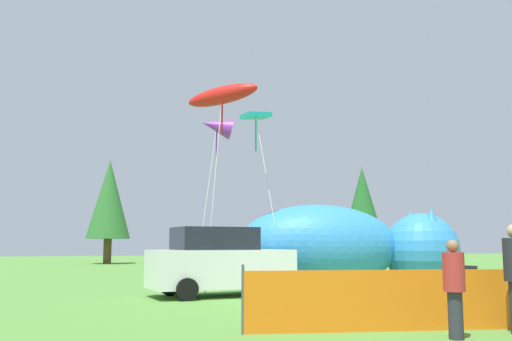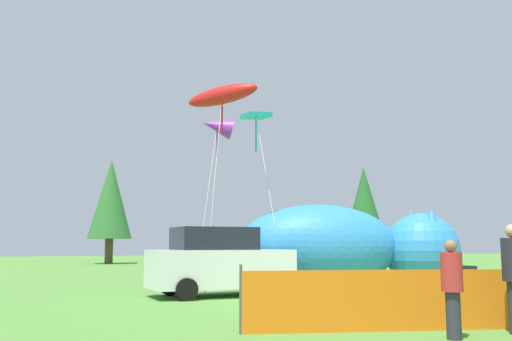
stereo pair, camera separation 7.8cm
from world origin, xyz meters
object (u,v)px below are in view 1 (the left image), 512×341
object	(u,v)px
folding_chair	(474,280)
kite_purple_delta	(217,127)
spectator_in_yellow_shirt	(454,285)
kite_teal_diamond	(256,118)
parked_car	(219,262)
inflatable_cat	(343,249)
kite_red_lizard	(222,96)

from	to	relation	value
folding_chair	kite_purple_delta	distance (m)	12.44
spectator_in_yellow_shirt	kite_purple_delta	world-z (taller)	kite_purple_delta
spectator_in_yellow_shirt	kite_teal_diamond	bearing A→B (deg)	89.71
folding_chair	kite_purple_delta	bearing A→B (deg)	109.20
parked_car	folding_chair	bearing A→B (deg)	-34.17
kite_teal_diamond	kite_purple_delta	world-z (taller)	kite_purple_delta
folding_chair	inflatable_cat	distance (m)	5.23
inflatable_cat	folding_chair	bearing A→B (deg)	-58.10
kite_teal_diamond	kite_purple_delta	distance (m)	3.85
kite_teal_diamond	folding_chair	bearing A→B (deg)	-54.53
kite_red_lizard	parked_car	bearing A→B (deg)	-105.44
inflatable_cat	parked_car	bearing A→B (deg)	-146.01
folding_chair	spectator_in_yellow_shirt	distance (m)	6.71
inflatable_cat	kite_purple_delta	bearing A→B (deg)	140.33
parked_car	spectator_in_yellow_shirt	xyz separation A→B (m)	(1.92, -8.43, -0.11)
spectator_in_yellow_shirt	parked_car	bearing A→B (deg)	102.84
folding_chair	spectator_in_yellow_shirt	bearing A→B (deg)	-137.76
parked_car	inflatable_cat	bearing A→B (deg)	12.48
parked_car	spectator_in_yellow_shirt	size ratio (longest dim) A/B	2.69
kite_red_lizard	kite_purple_delta	bearing A→B (deg)	78.88
parked_car	inflatable_cat	distance (m)	5.08
folding_chair	kite_teal_diamond	world-z (taller)	kite_teal_diamond
inflatable_cat	kite_purple_delta	size ratio (longest dim) A/B	1.13
inflatable_cat	kite_purple_delta	distance (m)	7.82
parked_car	kite_red_lizard	xyz separation A→B (m)	(0.44, 1.60, 5.46)
kite_red_lizard	kite_purple_delta	xyz separation A→B (m)	(0.96, 4.89, -0.03)
kite_red_lizard	inflatable_cat	bearing A→B (deg)	0.32
parked_car	spectator_in_yellow_shirt	bearing A→B (deg)	-83.32
kite_purple_delta	kite_red_lizard	bearing A→B (deg)	-101.12
parked_car	inflatable_cat	world-z (taller)	inflatable_cat
parked_car	spectator_in_yellow_shirt	world-z (taller)	parked_car
kite_teal_diamond	spectator_in_yellow_shirt	bearing A→B (deg)	-90.29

